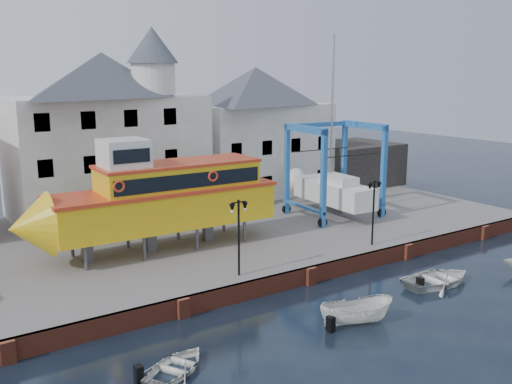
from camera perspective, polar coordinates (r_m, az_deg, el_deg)
ground at (r=32.78m, az=5.44°, el=-9.17°), size 140.00×140.00×0.00m
hardstanding at (r=41.27m, az=-4.26°, el=-3.97°), size 44.00×22.00×1.00m
quay_wall at (r=32.68m, az=5.34°, el=-8.30°), size 44.00×0.47×1.00m
building_white_main at (r=44.67m, az=-14.63°, el=5.84°), size 14.00×8.30×14.00m
building_white_right at (r=51.50m, az=-0.05°, el=6.14°), size 12.00×8.00×11.20m
shed_dark at (r=56.63m, az=9.54°, el=2.83°), size 8.00×7.00×4.00m
lamp_post_left at (r=30.20m, az=-1.75°, el=-2.65°), size 1.12×0.32×4.20m
lamp_post_right at (r=36.36m, az=11.72°, el=-0.39°), size 1.12×0.32×4.20m
tour_boat at (r=34.94m, az=-10.54°, el=-0.65°), size 16.08×4.19×6.97m
travel_lift at (r=44.30m, az=7.17°, el=0.73°), size 6.54×9.02×13.46m
motorboat_a at (r=28.31m, az=9.95°, el=-12.82°), size 3.89×2.63×1.41m
motorboat_b at (r=34.22m, az=17.80°, el=-8.79°), size 4.70×3.52×0.93m
motorboat_d at (r=24.13m, az=-7.94°, el=-17.38°), size 4.07×3.69×0.69m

